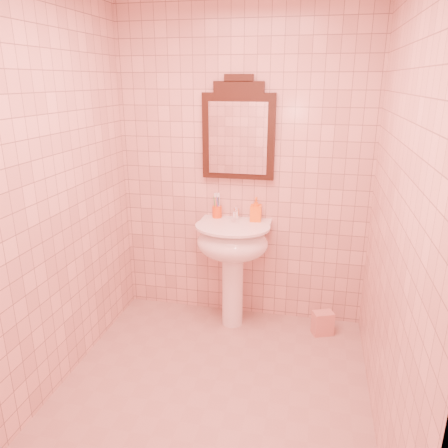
% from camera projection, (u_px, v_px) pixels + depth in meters
% --- Properties ---
extents(floor, '(2.20, 2.20, 0.00)m').
position_uv_depth(floor, '(211.00, 394.00, 2.82)').
color(floor, tan).
rests_on(floor, ground).
extents(back_wall, '(2.00, 0.02, 2.50)m').
position_uv_depth(back_wall, '(242.00, 170.00, 3.45)').
color(back_wall, beige).
rests_on(back_wall, floor).
extents(pedestal_sink, '(0.58, 0.58, 0.86)m').
position_uv_depth(pedestal_sink, '(233.00, 249.00, 3.43)').
color(pedestal_sink, white).
rests_on(pedestal_sink, floor).
extents(faucet, '(0.04, 0.16, 0.11)m').
position_uv_depth(faucet, '(236.00, 213.00, 3.47)').
color(faucet, white).
rests_on(faucet, pedestal_sink).
extents(mirror, '(0.56, 0.06, 0.78)m').
position_uv_depth(mirror, '(238.00, 132.00, 3.33)').
color(mirror, black).
rests_on(mirror, back_wall).
extents(toothbrush_cup, '(0.08, 0.08, 0.18)m').
position_uv_depth(toothbrush_cup, '(217.00, 212.00, 3.53)').
color(toothbrush_cup, '#E04B12').
rests_on(toothbrush_cup, pedestal_sink).
extents(soap_dispenser, '(0.09, 0.09, 0.19)m').
position_uv_depth(soap_dispenser, '(256.00, 209.00, 3.43)').
color(soap_dispenser, orange).
rests_on(soap_dispenser, pedestal_sink).
extents(towel, '(0.18, 0.15, 0.19)m').
position_uv_depth(towel, '(323.00, 323.00, 3.46)').
color(towel, '#E08684').
rests_on(towel, floor).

